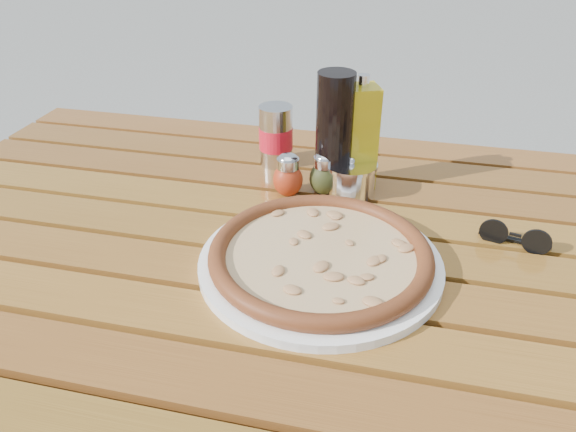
% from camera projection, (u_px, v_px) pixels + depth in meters
% --- Properties ---
extents(table, '(1.40, 0.90, 0.75)m').
position_uv_depth(table, '(285.00, 276.00, 0.94)').
color(table, '#3A240D').
rests_on(table, ground).
extents(plate, '(0.48, 0.48, 0.01)m').
position_uv_depth(plate, '(320.00, 263.00, 0.83)').
color(plate, white).
rests_on(plate, table).
extents(pizza, '(0.45, 0.45, 0.03)m').
position_uv_depth(pizza, '(320.00, 254.00, 0.82)').
color(pizza, beige).
rests_on(pizza, plate).
extents(pepper_shaker, '(0.06, 0.06, 0.08)m').
position_uv_depth(pepper_shaker, '(288.00, 176.00, 1.01)').
color(pepper_shaker, '#B13214').
rests_on(pepper_shaker, table).
extents(oregano_shaker, '(0.07, 0.07, 0.08)m').
position_uv_depth(oregano_shaker, '(324.00, 174.00, 1.01)').
color(oregano_shaker, '#363A17').
rests_on(oregano_shaker, table).
extents(dark_bottle, '(0.08, 0.08, 0.22)m').
position_uv_depth(dark_bottle, '(334.00, 134.00, 0.99)').
color(dark_bottle, black).
rests_on(dark_bottle, table).
extents(soda_can, '(0.08, 0.08, 0.12)m').
position_uv_depth(soda_can, '(276.00, 136.00, 1.11)').
color(soda_can, silver).
rests_on(soda_can, table).
extents(olive_oil_cruet, '(0.07, 0.07, 0.21)m').
position_uv_depth(olive_oil_cruet, '(360.00, 137.00, 1.01)').
color(olive_oil_cruet, '#AD9612').
rests_on(olive_oil_cruet, table).
extents(parmesan_tin, '(0.10, 0.10, 0.07)m').
position_uv_depth(parmesan_tin, '(350.00, 177.00, 1.02)').
color(parmesan_tin, white).
rests_on(parmesan_tin, table).
extents(sunglasses, '(0.11, 0.04, 0.04)m').
position_uv_depth(sunglasses, '(515.00, 237.00, 0.87)').
color(sunglasses, black).
rests_on(sunglasses, table).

